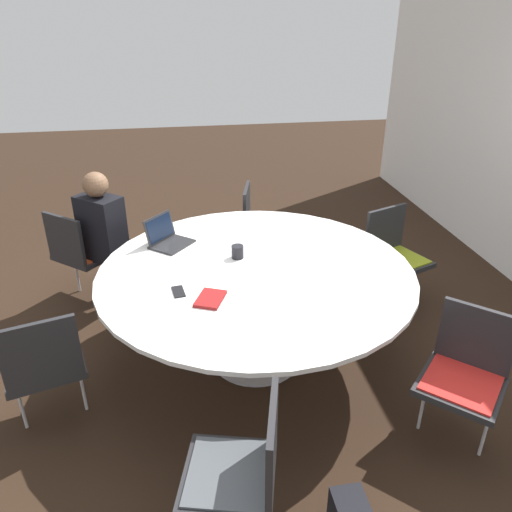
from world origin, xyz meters
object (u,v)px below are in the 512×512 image
at_px(chair_3, 466,370).
at_px(spiral_notebook, 210,299).
at_px(chair_4, 394,251).
at_px(laptop, 167,238).
at_px(chair_2, 243,466).
at_px(coffee_cup, 238,252).
at_px(chair_1, 44,362).
at_px(cell_phone, 178,292).
at_px(chair_0, 79,249).
at_px(chair_5, 260,222).
at_px(person_0, 104,231).

xyz_separation_m(chair_3, spiral_notebook, (-0.58, -1.40, 0.26)).
xyz_separation_m(chair_4, spiral_notebook, (0.93, -1.62, 0.26)).
distance_m(laptop, spiral_notebook, 0.88).
distance_m(chair_2, coffee_cup, 1.61).
bearing_deg(coffee_cup, chair_1, -62.20).
xyz_separation_m(chair_3, cell_phone, (-0.71, -1.58, 0.25)).
relative_size(chair_0, laptop, 2.22).
relative_size(chair_2, chair_3, 1.00).
relative_size(chair_3, chair_5, 1.00).
distance_m(chair_0, cell_phone, 1.53).
bearing_deg(person_0, spiral_notebook, -19.19).
distance_m(chair_4, coffee_cup, 1.46).
xyz_separation_m(chair_0, chair_2, (2.43, 1.05, 0.00)).
xyz_separation_m(chair_3, chair_4, (-1.51, 0.22, 0.00)).
distance_m(chair_0, chair_5, 1.65).
distance_m(chair_4, person_0, 2.42).
distance_m(chair_0, chair_2, 2.65).
bearing_deg(chair_4, chair_3, 59.79).
bearing_deg(person_0, chair_3, -0.72).
bearing_deg(chair_0, chair_5, 51.84).
distance_m(chair_1, chair_4, 2.81).
height_order(chair_3, spiral_notebook, chair_3).
xyz_separation_m(chair_4, cell_phone, (0.81, -1.81, 0.25)).
bearing_deg(person_0, chair_2, -30.33).
xyz_separation_m(chair_0, chair_4, (0.47, 2.62, 0.00)).
bearing_deg(chair_2, coffee_cup, 7.75).
distance_m(chair_2, laptop, 1.93).
bearing_deg(laptop, chair_2, -130.49).
bearing_deg(laptop, person_0, 88.78).
xyz_separation_m(spiral_notebook, coffee_cup, (-0.54, 0.24, 0.04)).
height_order(chair_5, coffee_cup, chair_5).
height_order(person_0, spiral_notebook, person_0).
distance_m(chair_1, chair_5, 2.44).
bearing_deg(cell_phone, person_0, -153.90).
height_order(chair_5, person_0, person_0).
height_order(chair_1, cell_phone, chair_1).
xyz_separation_m(chair_4, laptop, (0.08, -1.87, 0.30)).
bearing_deg(cell_phone, chair_0, -147.39).
bearing_deg(chair_1, person_0, 64.81).
bearing_deg(laptop, chair_4, -46.99).
bearing_deg(laptop, chair_0, 94.16).
bearing_deg(chair_3, chair_1, 32.88).
height_order(chair_0, spiral_notebook, chair_0).
height_order(chair_0, chair_3, same).
distance_m(chair_2, cell_phone, 1.21).
bearing_deg(chair_1, coffee_cup, 11.59).
relative_size(chair_1, chair_3, 1.00).
xyz_separation_m(person_0, cell_phone, (1.18, 0.58, 0.06)).
relative_size(laptop, spiral_notebook, 1.51).
relative_size(chair_1, person_0, 0.71).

